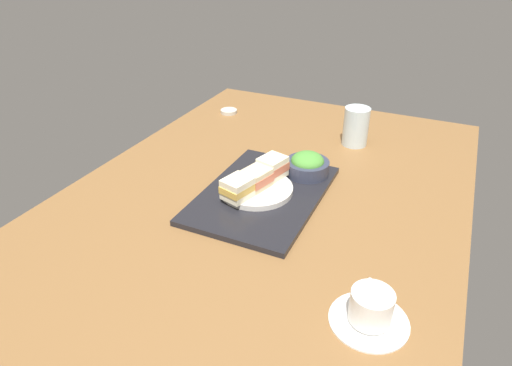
% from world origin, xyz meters
% --- Properties ---
extents(ground_plane, '(1.40, 1.00, 0.03)m').
position_xyz_m(ground_plane, '(0.00, 0.00, -0.01)').
color(ground_plane, brown).
extents(serving_tray, '(0.42, 0.29, 0.01)m').
position_xyz_m(serving_tray, '(0.04, -0.00, 0.01)').
color(serving_tray, black).
rests_on(serving_tray, ground_plane).
extents(sandwich_plate, '(0.19, 0.19, 0.01)m').
position_xyz_m(sandwich_plate, '(0.05, -0.02, 0.02)').
color(sandwich_plate, silver).
rests_on(sandwich_plate, serving_tray).
extents(sandwich_near, '(0.09, 0.08, 0.06)m').
position_xyz_m(sandwich_near, '(-0.02, 0.00, 0.06)').
color(sandwich_near, '#EFE5C1').
rests_on(sandwich_near, sandwich_plate).
extents(sandwich_middle, '(0.09, 0.08, 0.05)m').
position_xyz_m(sandwich_middle, '(0.05, -0.02, 0.05)').
color(sandwich_middle, beige).
rests_on(sandwich_middle, sandwich_plate).
extents(sandwich_far, '(0.09, 0.08, 0.05)m').
position_xyz_m(sandwich_far, '(0.11, -0.04, 0.05)').
color(sandwich_far, '#EFE5C1').
rests_on(sandwich_far, sandwich_plate).
extents(salad_bowl, '(0.12, 0.12, 0.06)m').
position_xyz_m(salad_bowl, '(-0.10, 0.07, 0.04)').
color(salad_bowl, '#33384C').
rests_on(salad_bowl, serving_tray).
extents(coffee_cup, '(0.14, 0.14, 0.07)m').
position_xyz_m(coffee_cup, '(0.35, 0.34, 0.03)').
color(coffee_cup, white).
rests_on(coffee_cup, ground_plane).
extents(drinking_glass, '(0.08, 0.08, 0.12)m').
position_xyz_m(drinking_glass, '(-0.37, 0.14, 0.06)').
color(drinking_glass, silver).
rests_on(drinking_glass, ground_plane).
extents(small_sauce_dish, '(0.06, 0.06, 0.01)m').
position_xyz_m(small_sauce_dish, '(-0.45, -0.36, 0.01)').
color(small_sauce_dish, beige).
rests_on(small_sauce_dish, ground_plane).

